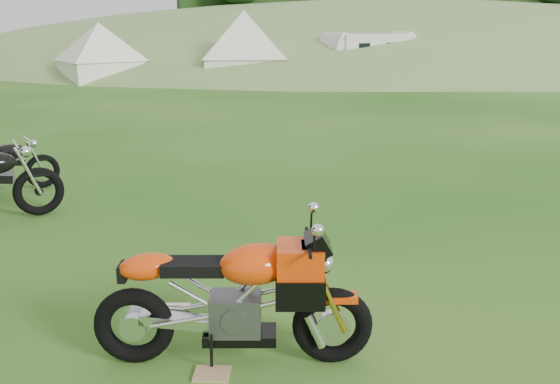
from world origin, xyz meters
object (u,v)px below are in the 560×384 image
object	(u,v)px
sport_motorcycle	(232,289)
caravan	(368,56)
plywood_board	(212,374)
tent_right	(343,53)
tent_left	(100,51)
vintage_moto_b	(1,165)
tent_mid	(244,47)

from	to	relation	value
sport_motorcycle	caravan	size ratio (longest dim) A/B	0.48
plywood_board	tent_right	world-z (taller)	tent_right
caravan	tent_left	bearing A→B (deg)	160.60
sport_motorcycle	plywood_board	distance (m)	0.65
sport_motorcycle	vintage_moto_b	world-z (taller)	sport_motorcycle
tent_mid	tent_right	size ratio (longest dim) A/B	1.25
tent_right	caravan	world-z (taller)	tent_right
tent_right	vintage_moto_b	bearing A→B (deg)	-112.97
plywood_board	caravan	world-z (taller)	caravan
caravan	plywood_board	bearing A→B (deg)	-126.68
sport_motorcycle	tent_right	world-z (taller)	tent_right
vintage_moto_b	tent_left	world-z (taller)	tent_left
vintage_moto_b	tent_mid	xyz separation A→B (m)	(8.28, 15.89, 0.96)
tent_mid	caravan	xyz separation A→B (m)	(5.43, -0.68, -0.41)
sport_motorcycle	caravan	world-z (taller)	caravan
tent_left	caravan	bearing A→B (deg)	-27.20
tent_left	tent_mid	distance (m)	6.01
tent_left	sport_motorcycle	bearing A→B (deg)	-106.31
tent_mid	caravan	distance (m)	5.49
sport_motorcycle	tent_mid	distance (m)	22.57
tent_right	tent_left	bearing A→B (deg)	-177.55
sport_motorcycle	vintage_moto_b	distance (m)	6.16
plywood_board	vintage_moto_b	bearing A→B (deg)	107.56
vintage_moto_b	tent_left	xyz separation A→B (m)	(2.51, 17.58, 0.81)
plywood_board	tent_left	world-z (taller)	tent_left
tent_right	caravan	distance (m)	1.28
tent_left	vintage_moto_b	bearing A→B (deg)	-113.40
tent_left	tent_right	size ratio (longest dim) A/B	1.12
plywood_board	tent_right	bearing A→B (deg)	63.31
tent_left	tent_right	xyz separation A→B (m)	(9.93, -2.49, -0.13)
sport_motorcycle	vintage_moto_b	size ratio (longest dim) A/B	1.23
tent_mid	caravan	size ratio (longest dim) A/B	0.77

